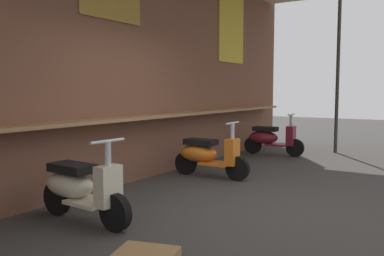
% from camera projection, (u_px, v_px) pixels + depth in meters
% --- Properties ---
extents(ground_plane, '(36.42, 36.42, 0.00)m').
position_uv_depth(ground_plane, '(224.00, 205.00, 5.32)').
color(ground_plane, '#383533').
extents(market_stall_facade, '(13.01, 2.36, 3.94)m').
position_uv_depth(market_stall_facade, '(114.00, 45.00, 6.14)').
color(market_stall_facade, brown).
rests_on(market_stall_facade, ground_plane).
extents(scooter_cream, '(0.48, 1.40, 0.97)m').
position_uv_depth(scooter_cream, '(79.00, 187.00, 4.63)').
color(scooter_cream, beige).
rests_on(scooter_cream, ground_plane).
extents(scooter_orange, '(0.46, 1.40, 0.97)m').
position_uv_depth(scooter_orange, '(207.00, 155.00, 7.02)').
color(scooter_orange, orange).
rests_on(scooter_orange, ground_plane).
extents(scooter_maroon, '(0.48, 1.40, 0.97)m').
position_uv_depth(scooter_maroon, '(270.00, 138.00, 9.46)').
color(scooter_maroon, maroon).
rests_on(scooter_maroon, ground_plane).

